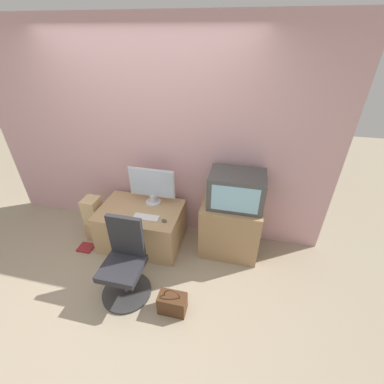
% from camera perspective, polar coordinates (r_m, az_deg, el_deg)
% --- Properties ---
extents(ground_plane, '(12.00, 12.00, 0.00)m').
position_cam_1_polar(ground_plane, '(3.07, -16.27, -21.69)').
color(ground_plane, tan).
extents(wall_back, '(4.40, 0.05, 2.60)m').
position_cam_1_polar(wall_back, '(3.25, -9.11, 11.56)').
color(wall_back, '#CC9EA3').
rests_on(wall_back, ground_plane).
extents(desk, '(1.03, 0.69, 0.54)m').
position_cam_1_polar(desk, '(3.43, -11.11, -7.43)').
color(desk, tan).
rests_on(desk, ground_plane).
extents(side_stand, '(0.71, 0.52, 0.70)m').
position_cam_1_polar(side_stand, '(3.25, 8.46, -7.79)').
color(side_stand, '#A37F56').
rests_on(side_stand, ground_plane).
extents(main_monitor, '(0.59, 0.20, 0.48)m').
position_cam_1_polar(main_monitor, '(3.23, -8.91, 1.43)').
color(main_monitor, silver).
rests_on(main_monitor, desk).
extents(keyboard, '(0.31, 0.11, 0.01)m').
position_cam_1_polar(keyboard, '(3.11, -10.16, -5.55)').
color(keyboard, white).
rests_on(keyboard, desk).
extents(mouse, '(0.06, 0.04, 0.04)m').
position_cam_1_polar(mouse, '(3.02, -6.24, -6.34)').
color(mouse, '#4C4C51').
rests_on(mouse, desk).
extents(crt_tv, '(0.62, 0.43, 0.40)m').
position_cam_1_polar(crt_tv, '(2.94, 9.86, 0.53)').
color(crt_tv, '#474747').
rests_on(crt_tv, side_stand).
extents(office_chair, '(0.53, 0.53, 0.91)m').
position_cam_1_polar(office_chair, '(2.85, -14.71, -15.62)').
color(office_chair, '#333333').
rests_on(office_chair, ground_plane).
extents(cardboard_box_lower, '(0.21, 0.23, 0.28)m').
position_cam_1_polar(cardboard_box_lower, '(3.78, -20.37, -7.45)').
color(cardboard_box_lower, tan).
rests_on(cardboard_box_lower, ground_plane).
extents(cardboard_box_upper, '(0.19, 0.21, 0.33)m').
position_cam_1_polar(cardboard_box_upper, '(3.60, -21.27, -3.68)').
color(cardboard_box_upper, '#D1B27F').
rests_on(cardboard_box_upper, cardboard_box_lower).
extents(handbag, '(0.28, 0.16, 0.32)m').
position_cam_1_polar(handbag, '(2.80, -4.38, -23.38)').
color(handbag, '#4C2D19').
rests_on(handbag, ground_plane).
extents(book, '(0.19, 0.17, 0.02)m').
position_cam_1_polar(book, '(3.72, -22.49, -11.34)').
color(book, maroon).
rests_on(book, ground_plane).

